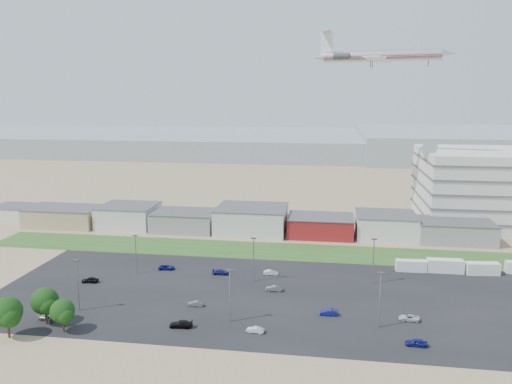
% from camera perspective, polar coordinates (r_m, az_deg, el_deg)
% --- Properties ---
extents(ground, '(700.00, 700.00, 0.00)m').
position_cam_1_polar(ground, '(94.88, -3.75, -16.12)').
color(ground, '#998061').
rests_on(ground, ground).
extents(parking_lot, '(120.00, 50.00, 0.01)m').
position_cam_1_polar(parking_lot, '(111.99, 1.02, -11.71)').
color(parking_lot, black).
rests_on(parking_lot, ground).
extents(grass_strip, '(160.00, 16.00, 0.02)m').
position_cam_1_polar(grass_strip, '(142.42, 0.70, -6.68)').
color(grass_strip, '#31531F').
rests_on(grass_strip, ground).
extents(hills_backdrop, '(700.00, 200.00, 9.00)m').
position_cam_1_polar(hills_backdrop, '(399.95, 11.62, 5.17)').
color(hills_backdrop, gray).
rests_on(hills_backdrop, ground).
extents(building_row, '(170.00, 20.00, 8.00)m').
position_cam_1_polar(building_row, '(162.30, -4.34, -3.04)').
color(building_row, silver).
rests_on(building_row, ground).
extents(box_trailer_a, '(7.53, 2.62, 2.79)m').
position_cam_1_polar(box_trailer_a, '(131.74, 17.29, -8.04)').
color(box_trailer_a, silver).
rests_on(box_trailer_a, ground).
extents(box_trailer_b, '(8.69, 2.79, 3.25)m').
position_cam_1_polar(box_trailer_b, '(133.65, 20.79, -7.89)').
color(box_trailer_b, silver).
rests_on(box_trailer_b, ground).
extents(box_trailer_c, '(8.10, 3.27, 2.96)m').
position_cam_1_polar(box_trailer_c, '(135.55, 24.47, -7.97)').
color(box_trailer_c, silver).
rests_on(box_trailer_c, ground).
extents(tree_mid, '(5.80, 5.80, 8.71)m').
position_cam_1_polar(tree_mid, '(102.63, -26.56, -12.47)').
color(tree_mid, black).
rests_on(tree_mid, ground).
extents(tree_right, '(5.48, 5.48, 8.22)m').
position_cam_1_polar(tree_right, '(105.50, -22.97, -11.67)').
color(tree_right, black).
rests_on(tree_right, ground).
extents(tree_near, '(4.79, 4.79, 7.18)m').
position_cam_1_polar(tree_near, '(101.25, -21.24, -12.82)').
color(tree_near, black).
rests_on(tree_near, ground).
extents(lightpole_front_l, '(1.27, 0.53, 10.80)m').
position_cam_1_polar(lightpole_front_l, '(108.80, -19.70, -10.02)').
color(lightpole_front_l, slate).
rests_on(lightpole_front_l, ground).
extents(lightpole_front_m, '(1.25, 0.52, 10.58)m').
position_cam_1_polar(lightpole_front_m, '(98.13, -2.99, -11.75)').
color(lightpole_front_m, slate).
rests_on(lightpole_front_m, ground).
extents(lightpole_front_r, '(1.29, 0.54, 10.96)m').
position_cam_1_polar(lightpole_front_r, '(98.34, 13.95, -11.90)').
color(lightpole_front_r, slate).
rests_on(lightpole_front_r, ground).
extents(lightpole_back_l, '(1.15, 0.48, 9.80)m').
position_cam_1_polar(lightpole_back_l, '(126.51, -13.55, -6.96)').
color(lightpole_back_l, slate).
rests_on(lightpole_back_l, ground).
extents(lightpole_back_m, '(1.25, 0.52, 10.65)m').
position_cam_1_polar(lightpole_back_m, '(118.03, -0.28, -7.74)').
color(lightpole_back_m, slate).
rests_on(lightpole_back_m, ground).
extents(lightpole_back_r, '(1.28, 0.53, 10.86)m').
position_cam_1_polar(lightpole_back_r, '(119.77, 13.26, -7.71)').
color(lightpole_back_r, slate).
rests_on(lightpole_back_r, ground).
extents(airliner, '(51.33, 40.28, 13.50)m').
position_cam_1_polar(airliner, '(172.22, 14.15, 14.87)').
color(airliner, silver).
extents(parked_car_0, '(4.15, 2.18, 1.11)m').
position_cam_1_polar(parked_car_0, '(104.62, 17.08, -13.58)').
color(parked_car_0, silver).
rests_on(parked_car_0, ground).
extents(parked_car_1, '(3.81, 1.47, 1.24)m').
position_cam_1_polar(parked_car_1, '(103.44, 8.32, -13.44)').
color(parked_car_1, navy).
rests_on(parked_car_1, ground).
extents(parked_car_2, '(3.84, 1.71, 1.28)m').
position_cam_1_polar(parked_car_2, '(95.44, 17.85, -16.05)').
color(parked_car_2, navy).
rests_on(parked_car_2, ground).
extents(parked_car_3, '(4.49, 2.05, 1.27)m').
position_cam_1_polar(parked_car_3, '(98.64, -8.57, -14.70)').
color(parked_car_3, black).
rests_on(parked_car_3, ground).
extents(parked_car_4, '(3.37, 1.26, 1.10)m').
position_cam_1_polar(parked_car_4, '(107.19, -6.94, -12.55)').
color(parked_car_4, '#595B5E').
rests_on(parked_car_4, ground).
extents(parked_car_5, '(3.98, 1.85, 1.32)m').
position_cam_1_polar(parked_car_5, '(125.04, -18.44, -9.50)').
color(parked_car_5, black).
rests_on(parked_car_5, ground).
extents(parked_car_6, '(4.13, 1.81, 1.18)m').
position_cam_1_polar(parked_car_6, '(124.16, -4.06, -9.12)').
color(parked_car_6, navy).
rests_on(parked_car_6, ground).
extents(parked_car_7, '(3.79, 1.33, 1.25)m').
position_cam_1_polar(parked_car_7, '(114.08, 2.06, -10.94)').
color(parked_car_7, '#595B5E').
rests_on(parked_car_7, ground).
extents(parked_car_9, '(4.25, 2.28, 1.14)m').
position_cam_1_polar(parked_car_9, '(129.23, -10.17, -8.46)').
color(parked_car_9, navy).
rests_on(parked_car_9, ground).
extents(parked_car_10, '(4.10, 1.86, 1.16)m').
position_cam_1_polar(parked_car_10, '(108.36, -22.65, -13.07)').
color(parked_car_10, '#A5A5AA').
rests_on(parked_car_10, ground).
extents(parked_car_11, '(3.74, 1.68, 1.19)m').
position_cam_1_polar(parked_car_11, '(123.66, 1.72, -9.18)').
color(parked_car_11, silver).
rests_on(parked_car_11, ground).
extents(parked_car_13, '(3.42, 1.51, 1.09)m').
position_cam_1_polar(parked_car_13, '(95.73, -0.09, -15.47)').
color(parked_car_13, silver).
rests_on(parked_car_13, ground).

